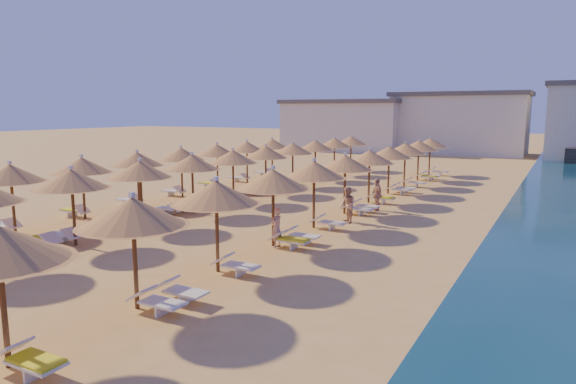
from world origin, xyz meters
The scene contains 9 objects.
ground centered at (0.00, 0.00, 0.00)m, with size 220.00×220.00×0.00m, color tan.
hotel_blocks centered at (3.29, 45.56, 3.70)m, with size 46.33×10.70×8.10m.
parasol_row_east centered at (3.00, 4.62, 2.55)m, with size 2.93×42.34×3.12m.
parasol_row_west centered at (-3.79, 4.62, 2.55)m, with size 2.93×42.34×3.12m.
parasol_row_inland centered at (-7.52, 4.62, 2.55)m, with size 2.93×28.01×3.12m.
loungers centered at (-1.83, 4.39, 0.34)m, with size 13.50×40.03×0.66m.
beachgoer_a centered at (3.20, -0.86, 0.77)m, with size 0.56×0.37×1.54m, color tan.
beachgoer_b centered at (3.93, 4.48, 0.84)m, with size 0.82×0.64×1.69m, color tan.
beachgoer_c centered at (4.15, 8.01, 0.84)m, with size 0.98×0.41×1.68m, color tan.
Camera 1 is at (12.69, -17.37, 5.19)m, focal length 32.00 mm.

